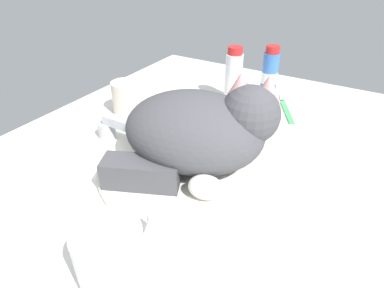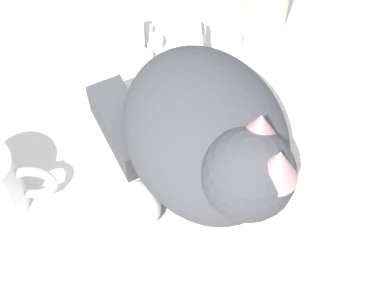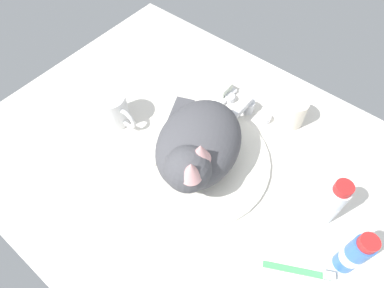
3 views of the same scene
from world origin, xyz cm
name	(u,v)px [view 3 (image 3 of 3)]	position (x,y,z in cm)	size (l,w,h in cm)	color
ground_plane	(198,165)	(0.00, 0.00, -1.50)	(110.00, 82.50, 3.00)	silver
sink_basin	(199,160)	(0.00, 0.00, 0.57)	(34.71, 34.71, 1.13)	white
faucet	(245,108)	(0.00, 19.75, 2.42)	(14.36, 10.61, 5.51)	silver
cat	(196,146)	(0.24, -1.33, 8.30)	(26.53, 28.68, 16.80)	#4C4C51
coffee_mug	(113,109)	(-25.13, -3.77, 4.43)	(12.18, 8.00, 8.86)	white
rinse_cup	(293,112)	(11.00, 25.16, 3.90)	(6.42, 6.42, 7.79)	silver
soap_dish	(217,90)	(-10.41, 21.65, 0.60)	(9.00, 6.40, 1.20)	white
soap_bar	(218,86)	(-10.41, 21.65, 2.42)	(6.75, 4.56, 2.44)	silver
toothpaste_bottle	(332,203)	(29.97, 6.18, 6.57)	(4.31, 4.31, 14.08)	white
mouthwash_bottle	(354,254)	(37.97, -0.51, 6.21)	(4.19, 4.19, 13.34)	#3870C6
toothbrush	(303,271)	(32.45, -7.28, 0.53)	(12.92, 7.63, 1.60)	#4CB266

